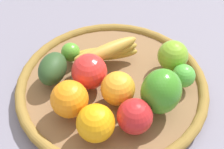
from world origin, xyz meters
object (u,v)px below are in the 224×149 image
apple_0 (89,72)px  apple_1 (173,56)px  orange_1 (96,123)px  avocado (53,69)px  banana_bunch (106,52)px  lime_1 (71,52)px  orange_2 (118,89)px  lime_0 (184,76)px  orange_0 (70,99)px  apple_2 (135,116)px  bell_pepper (161,92)px

apple_0 → apple_1: (-0.15, -0.13, -0.00)m
orange_1 → avocado: bearing=-31.6°
banana_bunch → lime_1: bearing=19.0°
orange_2 → lime_1: size_ratio=1.59×
lime_1 → apple_1: 0.24m
orange_1 → lime_0: 0.23m
lime_0 → lime_1: size_ratio=1.14×
banana_bunch → apple_0: (0.00, 0.08, 0.01)m
orange_1 → apple_0: bearing=-57.6°
lime_0 → orange_0: 0.25m
apple_2 → banana_bunch: bearing=-48.7°
apple_2 → bell_pepper: 0.07m
orange_1 → bell_pepper: bearing=-128.2°
apple_2 → apple_0: bearing=-26.8°
avocado → banana_bunch: bearing=-131.2°
orange_0 → apple_0: bearing=-90.7°
lime_0 → apple_1: apple_1 is taller
orange_2 → apple_0: bearing=-12.4°
banana_bunch → orange_2: (-0.07, 0.10, 0.01)m
banana_bunch → orange_1: (-0.07, 0.19, 0.01)m
apple_1 → apple_2: bearing=85.1°
orange_2 → lime_1: 0.17m
lime_1 → orange_0: 0.16m
orange_2 → lime_0: bearing=-137.9°
lime_1 → lime_0: bearing=-173.0°
orange_1 → bell_pepper: bell_pepper is taller
orange_1 → orange_0: orange_0 is taller
lime_0 → orange_0: bearing=41.9°
orange_0 → bell_pepper: (-0.16, -0.08, 0.01)m
apple_2 → lime_1: size_ratio=1.55×
avocado → orange_1: bearing=148.4°
apple_2 → bell_pepper: bearing=-113.0°
apple_2 → lime_1: (0.21, -0.12, -0.01)m
apple_1 → orange_2: bearing=62.8°
orange_1 → lime_1: bearing=-47.8°
lime_0 → orange_2: bearing=42.1°
bell_pepper → banana_bunch: bearing=-100.0°
orange_1 → apple_2: bearing=-142.9°
orange_1 → lime_1: size_ratio=1.63×
apple_2 → apple_1: same height
avocado → bell_pepper: size_ratio=0.88×
orange_1 → apple_0: apple_0 is taller
banana_bunch → apple_1: apple_1 is taller
avocado → bell_pepper: bearing=-175.6°
orange_0 → apple_1: size_ratio=1.09×
orange_0 → bell_pepper: bearing=-152.4°
apple_1 → bell_pepper: bell_pepper is taller
lime_0 → apple_2: 0.16m
banana_bunch → apple_0: apple_0 is taller
banana_bunch → orange_2: 0.12m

